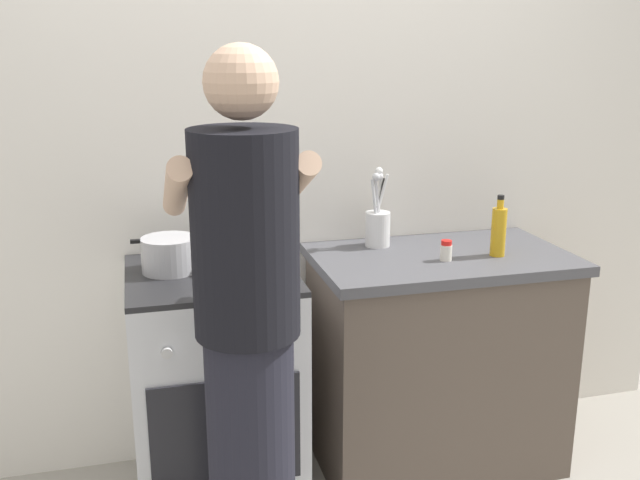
# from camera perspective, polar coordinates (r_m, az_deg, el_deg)

# --- Properties ---
(back_wall) EXTENTS (3.20, 0.10, 2.50)m
(back_wall) POSITION_cam_1_polar(r_m,az_deg,el_deg) (2.96, 0.95, 6.77)
(back_wall) COLOR silver
(back_wall) RESTS_ON ground
(countertop) EXTENTS (1.00, 0.60, 0.90)m
(countertop) POSITION_cam_1_polar(r_m,az_deg,el_deg) (2.99, 9.27, -9.35)
(countertop) COLOR brown
(countertop) RESTS_ON ground
(stove_range) EXTENTS (0.60, 0.62, 0.90)m
(stove_range) POSITION_cam_1_polar(r_m,az_deg,el_deg) (2.78, -8.32, -11.42)
(stove_range) COLOR silver
(stove_range) RESTS_ON ground
(pot) EXTENTS (0.26, 0.20, 0.13)m
(pot) POSITION_cam_1_polar(r_m,az_deg,el_deg) (2.63, -11.91, -1.13)
(pot) COLOR #B2B2B7
(pot) RESTS_ON stove_range
(mixing_bowl) EXTENTS (0.30, 0.30, 0.09)m
(mixing_bowl) POSITION_cam_1_polar(r_m,az_deg,el_deg) (2.62, -5.75, -1.15)
(mixing_bowl) COLOR #B7B7BC
(mixing_bowl) RESTS_ON stove_range
(utensil_crock) EXTENTS (0.10, 0.10, 0.32)m
(utensil_crock) POSITION_cam_1_polar(r_m,az_deg,el_deg) (2.89, 4.61, 1.43)
(utensil_crock) COLOR silver
(utensil_crock) RESTS_ON countertop
(spice_bottle) EXTENTS (0.04, 0.04, 0.08)m
(spice_bottle) POSITION_cam_1_polar(r_m,az_deg,el_deg) (2.75, 10.01, -0.85)
(spice_bottle) COLOR silver
(spice_bottle) RESTS_ON countertop
(oil_bottle) EXTENTS (0.06, 0.06, 0.24)m
(oil_bottle) POSITION_cam_1_polar(r_m,az_deg,el_deg) (2.84, 14.03, 0.73)
(oil_bottle) COLOR gold
(oil_bottle) RESTS_ON countertop
(person) EXTENTS (0.41, 0.50, 1.70)m
(person) POSITION_cam_1_polar(r_m,az_deg,el_deg) (2.09, -5.74, -8.31)
(person) COLOR black
(person) RESTS_ON ground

